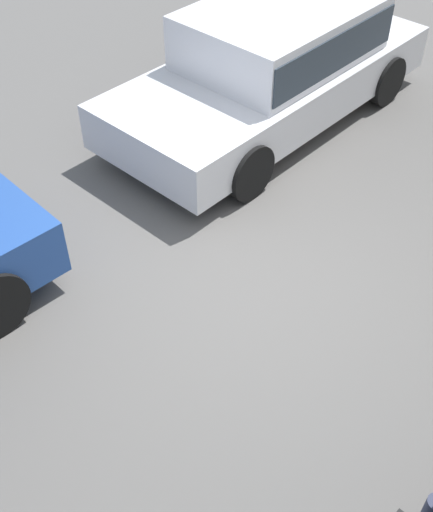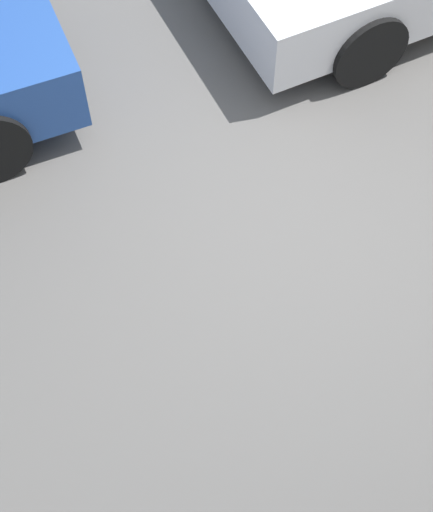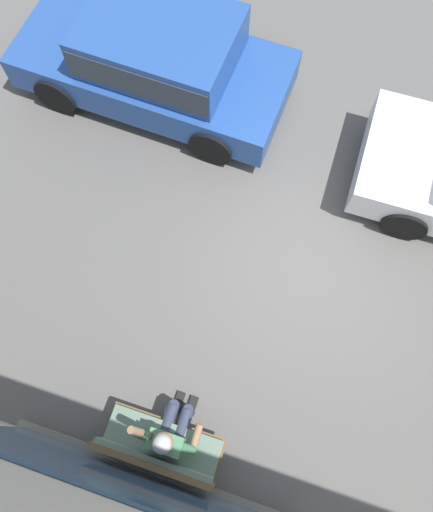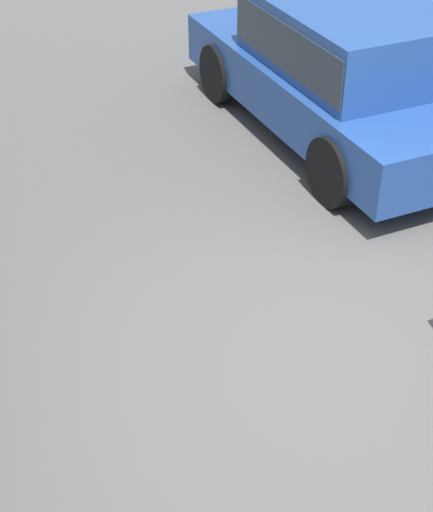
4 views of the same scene
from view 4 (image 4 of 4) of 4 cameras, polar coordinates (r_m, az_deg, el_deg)
ground_plane at (r=5.73m, az=8.06°, el=-8.05°), size 60.00×60.00×0.00m
parked_car_mid at (r=8.53m, az=9.44°, el=13.59°), size 4.23×2.07×1.47m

